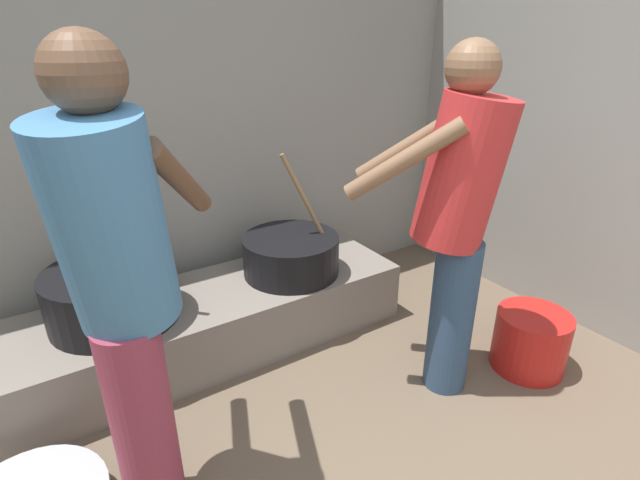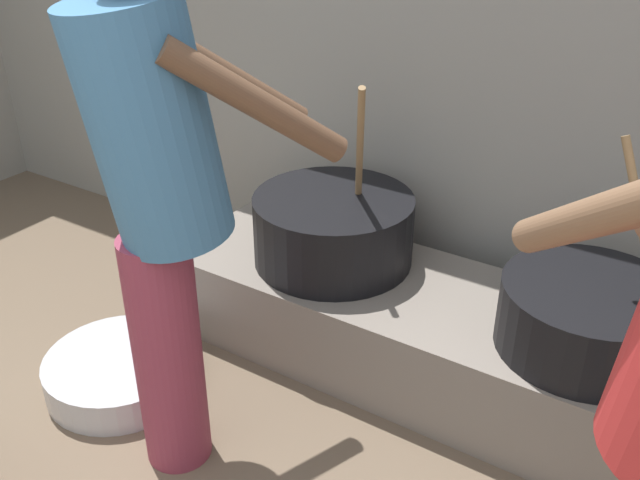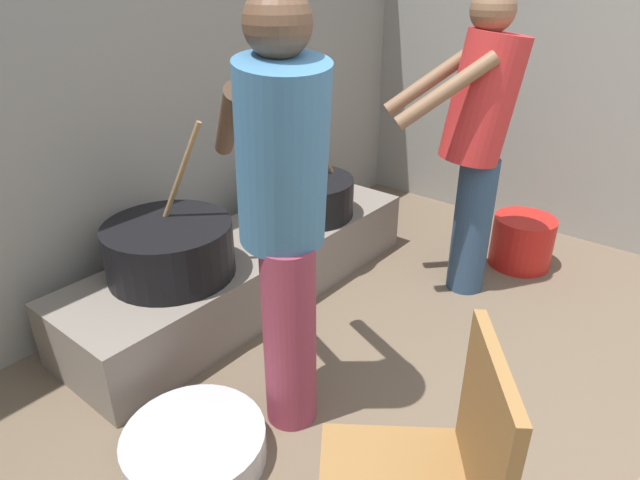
% 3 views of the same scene
% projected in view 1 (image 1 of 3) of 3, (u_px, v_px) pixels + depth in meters
% --- Properties ---
extents(block_enclosure_rear, '(5.14, 0.20, 2.13)m').
position_uv_depth(block_enclosure_rear, '(60.00, 145.00, 2.29)').
color(block_enclosure_rear, gray).
rests_on(block_enclosure_rear, ground_plane).
extents(hearth_ledge, '(2.05, 0.60, 0.33)m').
position_uv_depth(hearth_ledge, '(215.00, 320.00, 2.50)').
color(hearth_ledge, slate).
rests_on(hearth_ledge, ground_plane).
extents(cooking_pot_main, '(0.58, 0.58, 0.71)m').
position_uv_depth(cooking_pot_main, '(113.00, 294.00, 2.17)').
color(cooking_pot_main, black).
rests_on(cooking_pot_main, hearth_ledge).
extents(cooking_pot_secondary, '(0.53, 0.53, 0.67)m').
position_uv_depth(cooking_pot_secondary, '(291.00, 255.00, 2.61)').
color(cooking_pot_secondary, black).
rests_on(cooking_pot_secondary, hearth_ledge).
extents(cook_in_red_shirt, '(0.68, 0.69, 1.55)m').
position_uv_depth(cook_in_red_shirt, '(457.00, 211.00, 1.96)').
color(cook_in_red_shirt, navy).
rests_on(cook_in_red_shirt, ground_plane).
extents(cook_in_blue_shirt, '(0.63, 0.72, 1.58)m').
position_uv_depth(cook_in_blue_shirt, '(121.00, 279.00, 1.38)').
color(cook_in_blue_shirt, '#8C3347').
rests_on(cook_in_blue_shirt, ground_plane).
extents(bucket_red_plastic, '(0.36, 0.36, 0.31)m').
position_uv_depth(bucket_red_plastic, '(530.00, 341.00, 2.36)').
color(bucket_red_plastic, red).
rests_on(bucket_red_plastic, ground_plane).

